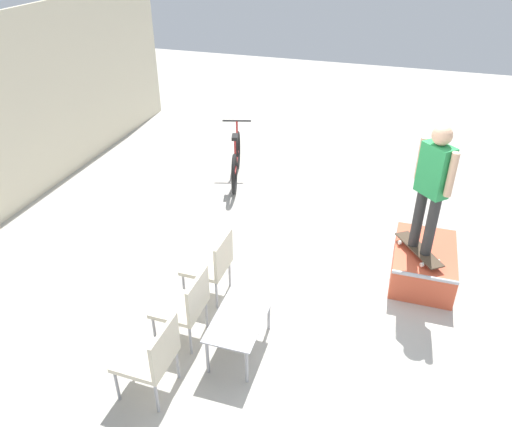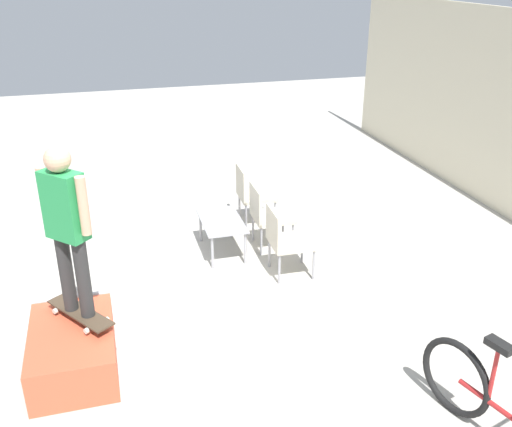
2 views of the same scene
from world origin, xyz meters
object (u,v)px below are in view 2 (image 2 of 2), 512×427
object	(u,v)px
person_skater	(66,220)
coffee_table	(222,224)
skateboard_on_ramp	(80,313)
patio_chair_right	(285,238)
skate_ramp_box	(73,349)
patio_chair_center	(267,213)
patio_chair_left	(251,192)
bicycle	(509,413)

from	to	relation	value
person_skater	coffee_table	bearing A→B (deg)	90.91
skateboard_on_ramp	patio_chair_right	bearing A→B (deg)	78.20
skate_ramp_box	patio_chair_center	bearing A→B (deg)	128.00
skateboard_on_ramp	patio_chair_left	xyz separation A→B (m)	(-2.61, 2.42, -0.01)
skate_ramp_box	patio_chair_right	xyz separation A→B (m)	(-1.18, 2.52, 0.29)
patio_chair_left	bicycle	bearing A→B (deg)	-168.88
patio_chair_left	patio_chair_center	xyz separation A→B (m)	(0.79, -0.00, 0.00)
coffee_table	bicycle	bearing A→B (deg)	19.90
person_skater	patio_chair_left	distance (m)	3.69
coffee_table	bicycle	world-z (taller)	bicycle
bicycle	skate_ramp_box	bearing A→B (deg)	-136.79
person_skater	bicycle	distance (m)	4.02
patio_chair_center	patio_chair_left	bearing A→B (deg)	0.81
person_skater	patio_chair_left	xyz separation A→B (m)	(-2.61, 2.42, -1.00)
patio_chair_left	bicycle	world-z (taller)	bicycle
skateboard_on_ramp	patio_chair_center	distance (m)	3.02
patio_chair_center	bicycle	distance (m)	4.03
patio_chair_right	skate_ramp_box	bearing A→B (deg)	116.25
patio_chair_left	patio_chair_right	distance (m)	1.58
patio_chair_center	skate_ramp_box	bearing A→B (deg)	128.82
person_skater	patio_chair_right	size ratio (longest dim) A/B	1.87
person_skater	coffee_table	xyz separation A→B (m)	(-1.82, 1.80, -1.09)
patio_chair_left	coffee_table	bearing A→B (deg)	143.29
patio_chair_right	bicycle	world-z (taller)	bicycle
patio_chair_left	patio_chair_right	xyz separation A→B (m)	(1.58, -0.00, 0.00)
skate_ramp_box	patio_chair_left	distance (m)	3.74
patio_chair_center	person_skater	bearing A→B (deg)	127.75
skateboard_on_ramp	patio_chair_center	bearing A→B (deg)	92.07
patio_chair_right	bicycle	distance (m)	3.26
person_skater	patio_chair_center	size ratio (longest dim) A/B	1.87
skate_ramp_box	patio_chair_right	world-z (taller)	patio_chair_right
person_skater	patio_chair_center	bearing A→B (deg)	82.52
skateboard_on_ramp	patio_chair_left	world-z (taller)	patio_chair_left
patio_chair_center	patio_chair_right	bearing A→B (deg)	-179.19
person_skater	patio_chair_right	xyz separation A→B (m)	(-1.03, 2.42, -1.00)
coffee_table	patio_chair_center	world-z (taller)	patio_chair_center
skate_ramp_box	patio_chair_right	bearing A→B (deg)	115.09
skateboard_on_ramp	bicycle	size ratio (longest dim) A/B	0.47
patio_chair_center	bicycle	size ratio (longest dim) A/B	0.52
skate_ramp_box	coffee_table	size ratio (longest dim) A/B	1.34
person_skater	skateboard_on_ramp	bearing A→B (deg)	-44.42
skate_ramp_box	person_skater	world-z (taller)	person_skater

